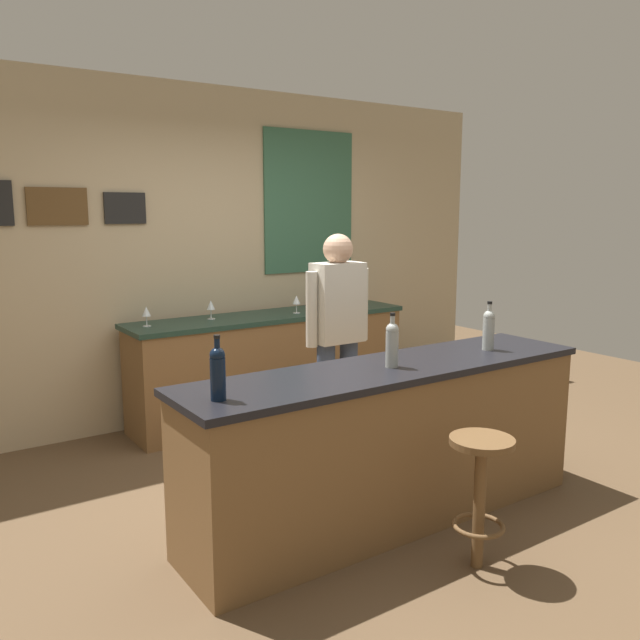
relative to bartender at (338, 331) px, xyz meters
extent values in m
plane|color=brown|center=(-0.31, -0.54, -0.94)|extent=(10.00, 10.00, 0.00)
cube|color=tan|center=(-0.31, 1.49, 0.46)|extent=(6.00, 0.06, 2.80)
cube|color=brown|center=(-1.51, 1.44, 0.87)|extent=(0.43, 0.02, 0.27)
cube|color=black|center=(-1.01, 1.44, 0.86)|extent=(0.32, 0.02, 0.24)
cube|color=#38664C|center=(0.71, 1.44, 0.91)|extent=(0.96, 0.02, 1.29)
cube|color=brown|center=(-0.31, -0.94, -0.50)|extent=(2.49, 0.57, 0.88)
cube|color=black|center=(-0.31, -0.94, -0.04)|extent=(2.55, 0.60, 0.04)
cube|color=brown|center=(0.09, 1.11, -0.51)|extent=(2.44, 0.53, 0.86)
cube|color=#1E382D|center=(0.09, 1.11, -0.06)|extent=(2.49, 0.56, 0.04)
cylinder|color=#384766|center=(0.10, 0.00, -0.51)|extent=(0.13, 0.13, 0.86)
cylinder|color=#384766|center=(-0.10, 0.00, -0.51)|extent=(0.13, 0.13, 0.86)
cube|color=beige|center=(0.00, 0.00, 0.20)|extent=(0.36, 0.20, 0.56)
sphere|color=tan|center=(0.00, 0.00, 0.58)|extent=(0.21, 0.21, 0.21)
cylinder|color=beige|center=(0.22, 0.00, 0.17)|extent=(0.08, 0.08, 0.52)
cylinder|color=beige|center=(-0.22, 0.00, 0.17)|extent=(0.08, 0.08, 0.52)
cylinder|color=brown|center=(-0.27, -1.59, -0.61)|extent=(0.06, 0.06, 0.65)
torus|color=brown|center=(-0.27, -1.59, -0.72)|extent=(0.26, 0.26, 0.02)
cylinder|color=brown|center=(-0.27, -1.59, -0.27)|extent=(0.32, 0.32, 0.03)
cylinder|color=black|center=(-1.40, -1.01, 0.08)|extent=(0.07, 0.07, 0.20)
sphere|color=black|center=(-1.40, -1.01, 0.20)|extent=(0.07, 0.07, 0.07)
cylinder|color=black|center=(-1.40, -1.01, 0.23)|extent=(0.03, 0.03, 0.09)
cylinder|color=black|center=(-1.40, -1.01, 0.28)|extent=(0.03, 0.03, 0.02)
cylinder|color=#999E99|center=(-0.33, -0.97, 0.08)|extent=(0.07, 0.07, 0.20)
sphere|color=#999E99|center=(-0.33, -0.97, 0.20)|extent=(0.07, 0.07, 0.07)
cylinder|color=#999E99|center=(-0.33, -0.97, 0.23)|extent=(0.03, 0.03, 0.09)
cylinder|color=black|center=(-0.33, -0.97, 0.28)|extent=(0.03, 0.03, 0.02)
cylinder|color=#999E99|center=(0.46, -0.97, 0.08)|extent=(0.07, 0.07, 0.20)
sphere|color=#999E99|center=(0.46, -0.97, 0.20)|extent=(0.07, 0.07, 0.07)
cylinder|color=#999E99|center=(0.46, -0.97, 0.23)|extent=(0.03, 0.03, 0.09)
cylinder|color=black|center=(0.46, -0.97, 0.28)|extent=(0.03, 0.03, 0.02)
cylinder|color=silver|center=(-0.98, 1.13, -0.03)|extent=(0.06, 0.06, 0.00)
cylinder|color=silver|center=(-0.98, 1.13, 0.01)|extent=(0.01, 0.01, 0.07)
cone|color=silver|center=(-0.98, 1.13, 0.08)|extent=(0.07, 0.07, 0.08)
cylinder|color=silver|center=(-0.43, 1.16, -0.03)|extent=(0.06, 0.06, 0.00)
cylinder|color=silver|center=(-0.43, 1.16, 0.01)|extent=(0.01, 0.01, 0.07)
cone|color=silver|center=(-0.43, 1.16, 0.08)|extent=(0.07, 0.07, 0.08)
cylinder|color=silver|center=(0.31, 1.03, -0.03)|extent=(0.06, 0.06, 0.00)
cylinder|color=silver|center=(0.31, 1.03, 0.01)|extent=(0.01, 0.01, 0.07)
cone|color=silver|center=(0.31, 1.03, 0.08)|extent=(0.07, 0.07, 0.08)
camera|label=1|loc=(-2.65, -3.66, 0.85)|focal=36.57mm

